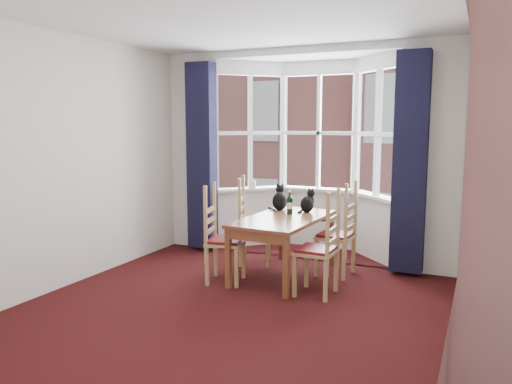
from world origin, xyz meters
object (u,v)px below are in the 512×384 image
Objects in this scene: chair_left_near at (218,242)px; candle_tall at (254,185)px; chair_left_far at (248,228)px; cat_left at (280,200)px; chair_right_near at (324,252)px; wine_bottle at (290,204)px; chair_right_far at (343,237)px; dining_table at (284,224)px; cat_right at (307,203)px.

candle_tall is at bearing 101.11° from chair_left_near.
cat_left reaches higher than chair_left_far.
chair_left_near is 8.95× the size of candle_tall.
wine_bottle is at bearing 133.54° from chair_right_near.
chair_left_near is at bearing -177.84° from chair_right_near.
chair_left_near is 1.00× the size of chair_right_far.
chair_right_near is at bearing -46.24° from cat_left.
chair_right_far is at bearing 24.92° from dining_table.
cat_right is (0.77, 0.11, 0.36)m from chair_left_far.
candle_tall reaches higher than chair_left_near.
chair_left_near is 1.26m from cat_right.
cat_left is 0.38m from cat_right.
wine_bottle is at bearing 92.84° from dining_table.
chair_right_far is 2.66× the size of cat_left.
candle_tall is at bearing 133.45° from cat_left.
wine_bottle is (-0.01, 0.22, 0.20)m from dining_table.
chair_right_far is 0.96m from cat_left.
cat_left is at bearing 117.62° from dining_table.
candle_tall is (-0.34, 1.71, 0.45)m from chair_left_near.
cat_right is 1.34m from candle_tall.
cat_left reaches higher than chair_left_near.
cat_left reaches higher than chair_right_near.
chair_right_far is 2.97× the size of cat_right.
candle_tall reaches higher than chair_right_near.
wine_bottle is (0.60, 0.74, 0.37)m from chair_left_near.
cat_right is (0.38, -0.02, -0.01)m from cat_left.
chair_right_near is 2.66× the size of cat_left.
cat_left is (0.37, 0.96, 0.38)m from chair_left_near.
dining_table is 4.95× the size of cat_right.
cat_right reaches higher than chair_right_far.
candle_tall is (-0.94, 1.20, 0.29)m from dining_table.
chair_right_near reaches higher than dining_table.
cat_right is at bearing 51.50° from chair_left_near.
cat_left is 1.11× the size of cat_right.
candle_tall is (-0.71, 0.75, 0.07)m from cat_left.
cat_left is 3.36× the size of candle_tall.
chair_right_far is (0.64, 0.30, -0.16)m from dining_table.
chair_left_far is 3.27× the size of wine_bottle.
cat_right is (-0.50, 0.90, 0.36)m from chair_right_near.
chair_left_near is 3.27× the size of wine_bottle.
cat_right reaches higher than dining_table.
chair_left_far is 1.00× the size of chair_right_far.
chair_left_far is at bearing 179.01° from chair_right_far.
chair_right_near is 0.77m from chair_right_far.
chair_left_far is 1.04m from candle_tall.
chair_left_near is 1.02m from wine_bottle.
candle_tall reaches higher than dining_table.
dining_table is 1.67× the size of chair_right_near.
dining_table is 0.81m from chair_right_near.
cat_right is at bearing 8.33° from chair_left_far.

